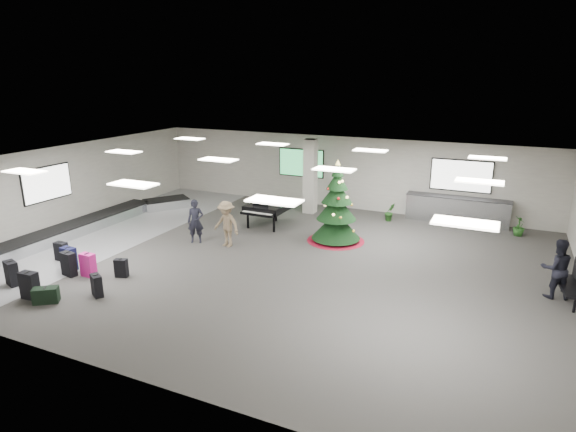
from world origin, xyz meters
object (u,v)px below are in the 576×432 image
at_px(baggage_carousel, 93,223).
at_px(grand_piano, 268,207).
at_px(traveler_b, 226,224).
at_px(traveler_bench, 557,269).
at_px(potted_plant_right, 519,226).
at_px(traveler_a, 196,221).
at_px(bench, 575,282).
at_px(potted_plant_left, 390,212).
at_px(service_counter, 457,210).
at_px(pink_suitcase, 88,265).
at_px(christmas_tree, 336,214).

xyz_separation_m(baggage_carousel, grand_piano, (6.05, 3.19, 0.55)).
bearing_deg(traveler_b, traveler_bench, 11.28).
xyz_separation_m(traveler_bench, potted_plant_right, (-0.83, 5.30, -0.46)).
distance_m(grand_piano, traveler_a, 3.18).
bearing_deg(baggage_carousel, bench, 1.90).
distance_m(bench, potted_plant_left, 8.12).
distance_m(service_counter, traveler_b, 9.42).
height_order(pink_suitcase, bench, bench).
xyz_separation_m(baggage_carousel, service_counter, (12.84, 6.73, 0.33)).
bearing_deg(potted_plant_left, potted_plant_right, 1.40).
relative_size(christmas_tree, bench, 1.80).
bearing_deg(christmas_tree, grand_piano, 169.09).
bearing_deg(service_counter, potted_plant_left, -161.11).
bearing_deg(potted_plant_left, traveler_a, -136.07).
height_order(pink_suitcase, grand_piano, grand_piano).
distance_m(service_counter, grand_piano, 7.66).
height_order(baggage_carousel, service_counter, service_counter).
height_order(grand_piano, traveler_bench, traveler_bench).
relative_size(pink_suitcase, christmas_tree, 0.24).
height_order(pink_suitcase, potted_plant_left, potted_plant_left).
xyz_separation_m(grand_piano, traveler_b, (-0.24, -2.71, 0.05)).
distance_m(christmas_tree, traveler_bench, 7.14).
bearing_deg(baggage_carousel, traveler_bench, 2.46).
distance_m(christmas_tree, traveler_b, 3.93).
bearing_deg(pink_suitcase, grand_piano, 70.87).
height_order(baggage_carousel, pink_suitcase, pink_suitcase).
bearing_deg(christmas_tree, potted_plant_right, 29.25).
bearing_deg(grand_piano, baggage_carousel, -151.84).
bearing_deg(traveler_a, potted_plant_right, 0.30).
bearing_deg(traveler_b, potted_plant_left, 60.22).
bearing_deg(christmas_tree, service_counter, 47.87).
height_order(service_counter, traveler_a, traveler_a).
xyz_separation_m(pink_suitcase, traveler_b, (2.39, 3.98, 0.46)).
bearing_deg(grand_piano, traveler_bench, -13.80).
height_order(grand_piano, bench, grand_piano).
height_order(christmas_tree, traveler_bench, christmas_tree).
distance_m(christmas_tree, potted_plant_left, 3.54).
bearing_deg(bench, traveler_bench, 155.81).
xyz_separation_m(bench, traveler_bench, (-0.47, 0.14, 0.26)).
bearing_deg(bench, service_counter, 112.70).
xyz_separation_m(traveler_b, potted_plant_right, (9.34, 5.51, -0.44)).
xyz_separation_m(christmas_tree, grand_piano, (-3.06, 0.59, -0.26)).
bearing_deg(service_counter, traveler_b, -138.35).
height_order(service_counter, traveler_b, traveler_b).
xyz_separation_m(service_counter, potted_plant_right, (2.31, -0.75, -0.17)).
distance_m(baggage_carousel, pink_suitcase, 4.89).
distance_m(bench, traveler_b, 10.64).
relative_size(service_counter, traveler_a, 2.57).
bearing_deg(potted_plant_left, traveler_b, -129.89).
height_order(baggage_carousel, potted_plant_left, potted_plant_left).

